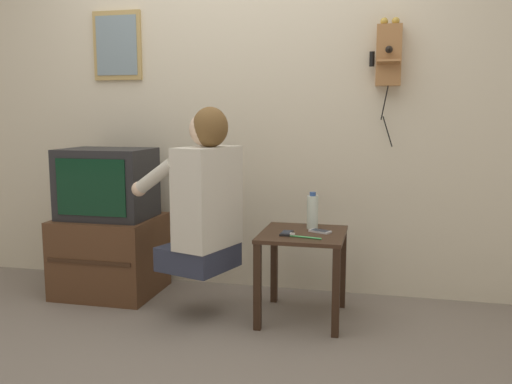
{
  "coord_description": "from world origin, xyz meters",
  "views": [
    {
      "loc": [
        0.95,
        -2.5,
        1.19
      ],
      "look_at": [
        0.25,
        0.48,
        0.75
      ],
      "focal_mm": 38.0,
      "sensor_mm": 36.0,
      "label": 1
    }
  ],
  "objects_px": {
    "television": "(107,183)",
    "cell_phone_held": "(287,233)",
    "person": "(204,196)",
    "toothbrush": "(303,237)",
    "wall_phone_antique": "(389,55)",
    "framed_picture": "(117,46)",
    "water_bottle": "(313,212)",
    "cell_phone_spare": "(320,231)"
  },
  "relations": [
    {
      "from": "cell_phone_held",
      "to": "cell_phone_spare",
      "type": "xyz_separation_m",
      "value": [
        0.18,
        0.09,
        0.0
      ]
    },
    {
      "from": "cell_phone_held",
      "to": "water_bottle",
      "type": "relative_size",
      "value": 0.57
    },
    {
      "from": "wall_phone_antique",
      "to": "framed_picture",
      "type": "xyz_separation_m",
      "value": [
        -1.84,
        0.04,
        0.11
      ]
    },
    {
      "from": "person",
      "to": "toothbrush",
      "type": "relative_size",
      "value": 5.21
    },
    {
      "from": "wall_phone_antique",
      "to": "cell_phone_spare",
      "type": "distance_m",
      "value": 1.17
    },
    {
      "from": "wall_phone_antique",
      "to": "cell_phone_spare",
      "type": "height_order",
      "value": "wall_phone_antique"
    },
    {
      "from": "cell_phone_held",
      "to": "cell_phone_spare",
      "type": "height_order",
      "value": "same"
    },
    {
      "from": "wall_phone_antique",
      "to": "water_bottle",
      "type": "xyz_separation_m",
      "value": [
        -0.41,
        -0.35,
        -0.93
      ]
    },
    {
      "from": "water_bottle",
      "to": "toothbrush",
      "type": "bearing_deg",
      "value": -93.58
    },
    {
      "from": "person",
      "to": "cell_phone_held",
      "type": "relative_size",
      "value": 7.48
    },
    {
      "from": "cell_phone_spare",
      "to": "toothbrush",
      "type": "xyz_separation_m",
      "value": [
        -0.07,
        -0.17,
        0.0
      ]
    },
    {
      "from": "person",
      "to": "cell_phone_held",
      "type": "xyz_separation_m",
      "value": [
        0.47,
        0.05,
        -0.2
      ]
    },
    {
      "from": "person",
      "to": "cell_phone_spare",
      "type": "xyz_separation_m",
      "value": [
        0.65,
        0.14,
        -0.2
      ]
    },
    {
      "from": "television",
      "to": "water_bottle",
      "type": "distance_m",
      "value": 1.36
    },
    {
      "from": "wall_phone_antique",
      "to": "water_bottle",
      "type": "distance_m",
      "value": 1.08
    },
    {
      "from": "wall_phone_antique",
      "to": "cell_phone_held",
      "type": "bearing_deg",
      "value": -135.26
    },
    {
      "from": "television",
      "to": "framed_picture",
      "type": "distance_m",
      "value": 0.99
    },
    {
      "from": "cell_phone_spare",
      "to": "toothbrush",
      "type": "bearing_deg",
      "value": -178.63
    },
    {
      "from": "television",
      "to": "cell_phone_held",
      "type": "relative_size",
      "value": 4.52
    },
    {
      "from": "cell_phone_spare",
      "to": "water_bottle",
      "type": "height_order",
      "value": "water_bottle"
    },
    {
      "from": "toothbrush",
      "to": "wall_phone_antique",
      "type": "bearing_deg",
      "value": -23.17
    },
    {
      "from": "wall_phone_antique",
      "to": "cell_phone_held",
      "type": "xyz_separation_m",
      "value": [
        -0.53,
        -0.53,
        -1.03
      ]
    },
    {
      "from": "television",
      "to": "cell_phone_spare",
      "type": "distance_m",
      "value": 1.43
    },
    {
      "from": "person",
      "to": "television",
      "type": "bearing_deg",
      "value": 88.63
    },
    {
      "from": "television",
      "to": "cell_phone_spare",
      "type": "bearing_deg",
      "value": -5.12
    },
    {
      "from": "person",
      "to": "cell_phone_held",
      "type": "height_order",
      "value": "person"
    },
    {
      "from": "water_bottle",
      "to": "toothbrush",
      "type": "height_order",
      "value": "water_bottle"
    },
    {
      "from": "person",
      "to": "toothbrush",
      "type": "xyz_separation_m",
      "value": [
        0.58,
        -0.02,
        -0.2
      ]
    },
    {
      "from": "person",
      "to": "toothbrush",
      "type": "height_order",
      "value": "person"
    },
    {
      "from": "television",
      "to": "framed_picture",
      "type": "xyz_separation_m",
      "value": [
        -0.08,
        0.35,
        0.92
      ]
    },
    {
      "from": "framed_picture",
      "to": "toothbrush",
      "type": "relative_size",
      "value": 2.6
    },
    {
      "from": "person",
      "to": "framed_picture",
      "type": "height_order",
      "value": "framed_picture"
    },
    {
      "from": "person",
      "to": "water_bottle",
      "type": "xyz_separation_m",
      "value": [
        0.6,
        0.23,
        -0.11
      ]
    },
    {
      "from": "television",
      "to": "toothbrush",
      "type": "distance_m",
      "value": 1.39
    },
    {
      "from": "wall_phone_antique",
      "to": "water_bottle",
      "type": "relative_size",
      "value": 3.56
    },
    {
      "from": "framed_picture",
      "to": "toothbrush",
      "type": "distance_m",
      "value": 1.93
    },
    {
      "from": "water_bottle",
      "to": "wall_phone_antique",
      "type": "bearing_deg",
      "value": 40.21
    },
    {
      "from": "television",
      "to": "water_bottle",
      "type": "relative_size",
      "value": 2.59
    },
    {
      "from": "person",
      "to": "water_bottle",
      "type": "bearing_deg",
      "value": -50.34
    },
    {
      "from": "television",
      "to": "person",
      "type": "bearing_deg",
      "value": -19.64
    },
    {
      "from": "framed_picture",
      "to": "water_bottle",
      "type": "bearing_deg",
      "value": -15.28
    },
    {
      "from": "person",
      "to": "cell_phone_held",
      "type": "distance_m",
      "value": 0.52
    }
  ]
}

